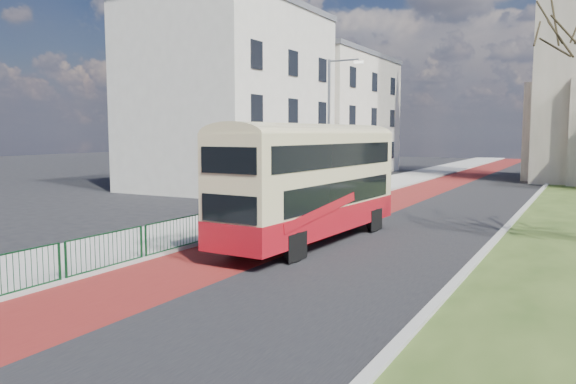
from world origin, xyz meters
The scene contains 11 objects.
ground centered at (0.00, 0.00, 0.00)m, with size 160.00×160.00×0.00m, color black.
road_carriageway centered at (1.50, 20.00, 0.01)m, with size 9.00×120.00×0.01m, color black.
bus_lane centered at (-1.20, 20.00, 0.01)m, with size 3.40×120.00×0.01m, color #591414.
pavement_west centered at (-5.00, 20.00, 0.06)m, with size 4.00×120.00×0.12m, color gray.
kerb_west centered at (-3.00, 20.00, 0.07)m, with size 0.25×120.00×0.13m, color #999993.
kerb_east centered at (6.10, 22.00, 0.07)m, with size 0.25×80.00×0.13m, color #999993.
pedestrian_railing centered at (-2.95, 4.00, 0.55)m, with size 0.07×24.00×1.12m.
street_block_near centered at (-14.00, 22.00, 6.51)m, with size 10.30×14.30×13.00m.
street_block_far centered at (-14.00, 38.00, 5.76)m, with size 10.30×16.30×11.50m.
streetlamp centered at (-4.35, 18.00, 4.59)m, with size 2.13×0.18×8.00m.
bus centered at (0.32, 6.00, 2.33)m, with size 2.72×9.86×4.08m.
Camera 1 is at (9.07, -11.89, 3.92)m, focal length 35.00 mm.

